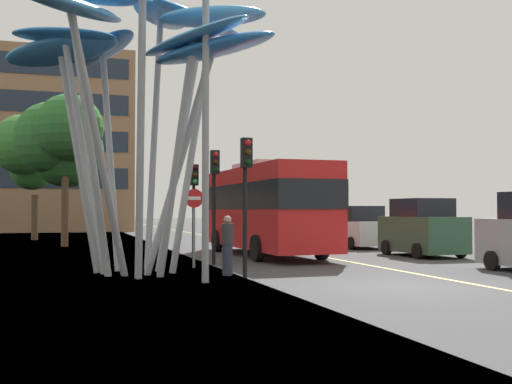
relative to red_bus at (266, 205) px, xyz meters
name	(u,v)px	position (x,y,z in m)	size (l,w,h in m)	color
ground	(370,288)	(-0.75, -10.40, -2.10)	(120.00, 240.00, 0.10)	#424244
red_bus	(266,205)	(0.00, 0.00, 0.00)	(2.92, 9.76, 3.75)	red
leaf_sculpture	(136,43)	(-5.87, -5.92, 4.62)	(8.54, 9.00, 8.68)	#9EA0A5
traffic_light_kerb_near	(246,177)	(-3.10, -7.81, 0.69)	(0.28, 0.42, 3.79)	black
traffic_light_kerb_far	(215,182)	(-2.96, -3.52, 0.73)	(0.28, 0.42, 3.85)	black
traffic_light_island_mid	(194,190)	(-3.07, -0.66, 0.54)	(0.28, 0.42, 3.57)	black
car_parked_mid	(422,229)	(5.85, -2.16, -0.97)	(2.07, 3.86, 2.30)	#2D5138
car_parked_far	(357,228)	(5.92, 3.74, -1.10)	(2.10, 4.30, 2.03)	silver
street_lamp	(221,75)	(-3.98, -8.46, 3.27)	(1.86, 0.44, 8.43)	gray
tree_pavement_near	(62,143)	(-7.89, 9.37, 3.22)	(4.52, 5.47, 7.58)	brown
tree_pavement_far	(38,148)	(-9.34, 16.45, 3.59)	(5.33, 5.01, 7.72)	brown
pedestrian	(227,245)	(-3.40, -6.94, -1.21)	(0.34, 0.34, 1.68)	#2D3342
no_entry_sign	(194,215)	(-3.82, -4.31, -0.37)	(0.60, 0.12, 2.52)	gray
backdrop_building	(23,145)	(-11.32, 35.91, 5.64)	(18.53, 13.21, 15.37)	#936B4C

